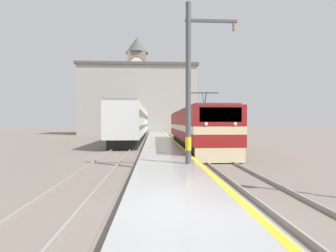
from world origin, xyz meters
TOP-DOWN VIEW (x-y plane):
  - ground_plane at (0.00, 30.00)m, footprint 200.00×200.00m
  - platform at (0.00, 25.00)m, footprint 2.97×140.00m
  - rail_track_near at (2.90, 25.00)m, footprint 2.83×140.00m
  - rail_track_far at (-3.28, 25.00)m, footprint 2.83×140.00m
  - locomotive_train at (2.90, 16.92)m, footprint 2.92×18.15m
  - passenger_train at (-3.28, 36.30)m, footprint 2.92×43.99m
  - catenary_mast at (0.93, 5.68)m, footprint 2.36×0.27m
  - clock_tower at (-4.63, 57.61)m, footprint 5.36×5.36m
  - station_building at (-3.59, 44.99)m, footprint 22.11×8.59m

SIDE VIEW (x-z plane):
  - ground_plane at x=0.00m, z-range 0.00..0.00m
  - rail_track_near at x=2.90m, z-range -0.05..0.11m
  - rail_track_far at x=-3.28m, z-range -0.05..0.11m
  - platform at x=0.00m, z-range 0.00..0.44m
  - locomotive_train at x=2.90m, z-range -0.44..3.97m
  - passenger_train at x=-3.28m, z-range 0.15..4.34m
  - catenary_mast at x=0.93m, z-range 0.42..7.63m
  - station_building at x=-3.59m, z-range 0.03..13.10m
  - clock_tower at x=-4.63m, z-range 0.84..23.63m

